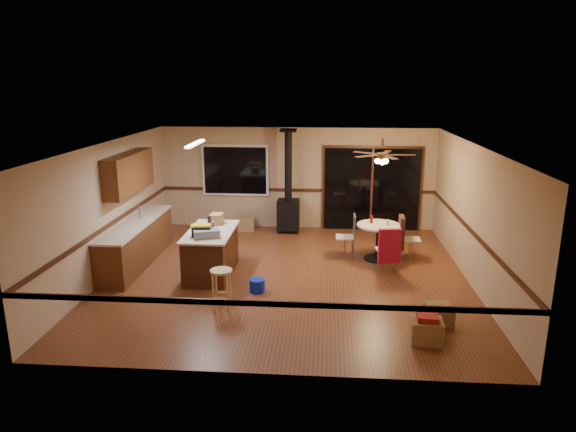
# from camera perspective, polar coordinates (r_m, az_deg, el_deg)

# --- Properties ---
(floor) EXTENTS (7.00, 7.00, 0.00)m
(floor) POSITION_cam_1_polar(r_m,az_deg,el_deg) (10.21, -0.13, -6.69)
(floor) COLOR brown
(floor) RESTS_ON ground
(ceiling) EXTENTS (7.00, 7.00, 0.00)m
(ceiling) POSITION_cam_1_polar(r_m,az_deg,el_deg) (9.56, -0.14, 7.96)
(ceiling) COLOR silver
(ceiling) RESTS_ON ground
(wall_back) EXTENTS (7.00, 0.00, 7.00)m
(wall_back) POSITION_cam_1_polar(r_m,az_deg,el_deg) (13.21, 1.05, 4.19)
(wall_back) COLOR tan
(wall_back) RESTS_ON ground
(wall_front) EXTENTS (7.00, 0.00, 7.00)m
(wall_front) POSITION_cam_1_polar(r_m,az_deg,el_deg) (6.49, -2.55, -7.34)
(wall_front) COLOR tan
(wall_front) RESTS_ON ground
(wall_left) EXTENTS (0.00, 7.00, 7.00)m
(wall_left) POSITION_cam_1_polar(r_m,az_deg,el_deg) (10.65, -19.25, 0.73)
(wall_left) COLOR tan
(wall_left) RESTS_ON ground
(wall_right) EXTENTS (0.00, 7.00, 7.00)m
(wall_right) POSITION_cam_1_polar(r_m,az_deg,el_deg) (10.16, 19.96, 0.00)
(wall_right) COLOR tan
(wall_right) RESTS_ON ground
(chair_rail) EXTENTS (7.00, 7.00, 0.08)m
(chair_rail) POSITION_cam_1_polar(r_m,az_deg,el_deg) (9.88, -0.13, -1.29)
(chair_rail) COLOR #3B1C0E
(chair_rail) RESTS_ON ground
(window) EXTENTS (1.72, 0.10, 1.32)m
(window) POSITION_cam_1_polar(r_m,az_deg,el_deg) (13.31, -5.88, 5.07)
(window) COLOR black
(window) RESTS_ON ground
(sliding_door) EXTENTS (2.52, 0.10, 2.10)m
(sliding_door) POSITION_cam_1_polar(r_m,az_deg,el_deg) (13.24, 9.28, 2.92)
(sliding_door) COLOR black
(sliding_door) RESTS_ON ground
(lower_cabinets) EXTENTS (0.60, 3.00, 0.86)m
(lower_cabinets) POSITION_cam_1_polar(r_m,az_deg,el_deg) (11.22, -16.47, -2.98)
(lower_cabinets) COLOR #5A3016
(lower_cabinets) RESTS_ON ground
(countertop) EXTENTS (0.64, 3.04, 0.04)m
(countertop) POSITION_cam_1_polar(r_m,az_deg,el_deg) (11.09, -16.64, -0.76)
(countertop) COLOR beige
(countertop) RESTS_ON lower_cabinets
(upper_cabinets) EXTENTS (0.35, 2.00, 0.80)m
(upper_cabinets) POSITION_cam_1_polar(r_m,az_deg,el_deg) (11.10, -17.27, 4.61)
(upper_cabinets) COLOR #5A3016
(upper_cabinets) RESTS_ON ground
(kitchen_island) EXTENTS (0.88, 1.68, 0.90)m
(kitchen_island) POSITION_cam_1_polar(r_m,az_deg,el_deg) (10.27, -8.52, -4.03)
(kitchen_island) COLOR #3E1E0F
(kitchen_island) RESTS_ON ground
(wood_stove) EXTENTS (0.55, 0.50, 2.52)m
(wood_stove) POSITION_cam_1_polar(r_m,az_deg,el_deg) (12.91, 0.03, 1.34)
(wood_stove) COLOR black
(wood_stove) RESTS_ON ground
(ceiling_fan) EXTENTS (0.24, 0.24, 0.55)m
(ceiling_fan) POSITION_cam_1_polar(r_m,az_deg,el_deg) (10.77, 10.41, 6.42)
(ceiling_fan) COLOR brown
(ceiling_fan) RESTS_ON ceiling
(fluorescent_strip) EXTENTS (0.10, 1.20, 0.04)m
(fluorescent_strip) POSITION_cam_1_polar(r_m,az_deg,el_deg) (10.16, -10.28, 7.91)
(fluorescent_strip) COLOR white
(fluorescent_strip) RESTS_ON ceiling
(toolbox_grey) EXTENTS (0.54, 0.40, 0.15)m
(toolbox_grey) POSITION_cam_1_polar(r_m,az_deg,el_deg) (9.70, -9.04, -1.94)
(toolbox_grey) COLOR slate
(toolbox_grey) RESTS_ON kitchen_island
(toolbox_black) EXTENTS (0.36, 0.23, 0.19)m
(toolbox_black) POSITION_cam_1_polar(r_m,az_deg,el_deg) (9.80, -9.63, -1.67)
(toolbox_black) COLOR black
(toolbox_black) RESTS_ON kitchen_island
(toolbox_yellow_lid) EXTENTS (0.40, 0.25, 0.03)m
(toolbox_yellow_lid) POSITION_cam_1_polar(r_m,az_deg,el_deg) (9.77, -9.65, -1.06)
(toolbox_yellow_lid) COLOR gold
(toolbox_yellow_lid) RESTS_ON toolbox_black
(box_on_island) EXTENTS (0.24, 0.32, 0.21)m
(box_on_island) POSITION_cam_1_polar(r_m,az_deg,el_deg) (10.57, -7.93, -0.32)
(box_on_island) COLOR olive
(box_on_island) RESTS_ON kitchen_island
(bottle_dark) EXTENTS (0.08, 0.08, 0.25)m
(bottle_dark) POSITION_cam_1_polar(r_m,az_deg,el_deg) (10.27, -8.71, -0.71)
(bottle_dark) COLOR black
(bottle_dark) RESTS_ON kitchen_island
(bottle_pink) EXTENTS (0.09, 0.09, 0.22)m
(bottle_pink) POSITION_cam_1_polar(r_m,az_deg,el_deg) (9.98, -8.28, -1.24)
(bottle_pink) COLOR #D84C8C
(bottle_pink) RESTS_ON kitchen_island
(bottle_white) EXTENTS (0.06, 0.06, 0.17)m
(bottle_white) POSITION_cam_1_polar(r_m,az_deg,el_deg) (10.57, -8.04, -0.44)
(bottle_white) COLOR white
(bottle_white) RESTS_ON kitchen_island
(bar_stool) EXTENTS (0.46, 0.46, 0.68)m
(bar_stool) POSITION_cam_1_polar(r_m,az_deg,el_deg) (8.81, -7.37, -8.03)
(bar_stool) COLOR tan
(bar_stool) RESTS_ON floor
(blue_bucket) EXTENTS (0.30, 0.30, 0.24)m
(blue_bucket) POSITION_cam_1_polar(r_m,az_deg,el_deg) (9.47, -3.46, -7.71)
(blue_bucket) COLOR #0D23B7
(blue_bucket) RESTS_ON floor
(dining_table) EXTENTS (0.93, 0.93, 0.78)m
(dining_table) POSITION_cam_1_polar(r_m,az_deg,el_deg) (11.13, 10.00, -2.16)
(dining_table) COLOR black
(dining_table) RESTS_ON ground
(glass_red) EXTENTS (0.08, 0.08, 0.17)m
(glass_red) POSITION_cam_1_polar(r_m,az_deg,el_deg) (11.12, 9.26, -0.37)
(glass_red) COLOR #590C14
(glass_red) RESTS_ON dining_table
(glass_cream) EXTENTS (0.06, 0.06, 0.13)m
(glass_cream) POSITION_cam_1_polar(r_m,az_deg,el_deg) (11.02, 11.03, -0.71)
(glass_cream) COLOR beige
(glass_cream) RESTS_ON dining_table
(chair_left) EXTENTS (0.41, 0.41, 0.51)m
(chair_left) POSITION_cam_1_polar(r_m,az_deg,el_deg) (11.17, 6.93, -1.68)
(chair_left) COLOR #C4A892
(chair_left) RESTS_ON ground
(chair_near) EXTENTS (0.48, 0.52, 0.70)m
(chair_near) POSITION_cam_1_polar(r_m,az_deg,el_deg) (10.29, 11.18, -3.26)
(chair_near) COLOR #C4A892
(chair_near) RESTS_ON ground
(chair_right) EXTENTS (0.48, 0.44, 0.70)m
(chair_right) POSITION_cam_1_polar(r_m,az_deg,el_deg) (11.23, 12.62, -1.80)
(chair_right) COLOR #C4A892
(chair_right) RESTS_ON ground
(box_under_window) EXTENTS (0.51, 0.43, 0.37)m
(box_under_window) POSITION_cam_1_polar(r_m,az_deg,el_deg) (13.22, -4.80, -0.82)
(box_under_window) COLOR olive
(box_under_window) RESTS_ON floor
(box_corner_a) EXTENTS (0.48, 0.41, 0.34)m
(box_corner_a) POSITION_cam_1_polar(r_m,az_deg,el_deg) (8.01, 15.15, -12.23)
(box_corner_a) COLOR olive
(box_corner_a) RESTS_ON floor
(box_corner_b) EXTENTS (0.47, 0.42, 0.33)m
(box_corner_b) POSITION_cam_1_polar(r_m,az_deg,el_deg) (8.59, 16.39, -10.44)
(box_corner_b) COLOR olive
(box_corner_b) RESTS_ON floor
(box_small_red) EXTENTS (0.32, 0.27, 0.08)m
(box_small_red) POSITION_cam_1_polar(r_m,az_deg,el_deg) (7.92, 15.25, -10.86)
(box_small_red) COLOR maroon
(box_small_red) RESTS_ON box_corner_a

